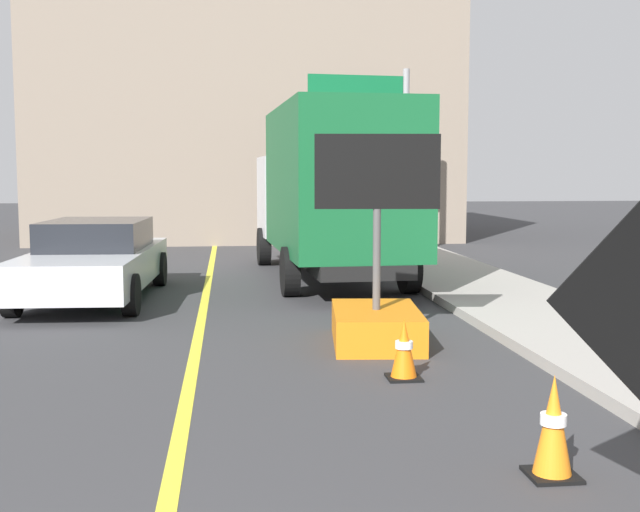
% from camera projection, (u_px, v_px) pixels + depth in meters
% --- Properties ---
extents(lane_center_stripe, '(0.14, 36.00, 0.01)m').
position_uv_depth(lane_center_stripe, '(187.00, 400.00, 7.78)').
color(lane_center_stripe, yellow).
rests_on(lane_center_stripe, ground).
extents(arrow_board_trailer, '(1.60, 1.90, 2.70)m').
position_uv_depth(arrow_board_trailer, '(376.00, 307.00, 10.32)').
color(arrow_board_trailer, orange).
rests_on(arrow_board_trailer, ground).
extents(box_truck, '(2.78, 7.92, 3.48)m').
position_uv_depth(box_truck, '(331.00, 190.00, 16.39)').
color(box_truck, black).
rests_on(box_truck, ground).
extents(pickup_car, '(2.21, 5.20, 1.38)m').
position_uv_depth(pickup_car, '(95.00, 260.00, 14.00)').
color(pickup_car, silver).
rests_on(pickup_car, ground).
extents(highway_guide_sign, '(2.78, 0.39, 5.00)m').
position_uv_depth(highway_guide_sign, '(378.00, 128.00, 21.40)').
color(highway_guide_sign, gray).
rests_on(highway_guide_sign, ground).
extents(far_building_block, '(13.58, 9.73, 8.31)m').
position_uv_depth(far_building_block, '(245.00, 119.00, 28.76)').
color(far_building_block, gray).
rests_on(far_building_block, ground).
extents(traffic_cone_near_sign, '(0.36, 0.36, 0.76)m').
position_uv_depth(traffic_cone_near_sign, '(553.00, 427.00, 5.77)').
color(traffic_cone_near_sign, black).
rests_on(traffic_cone_near_sign, ground).
extents(traffic_cone_mid_lane, '(0.36, 0.36, 0.66)m').
position_uv_depth(traffic_cone_mid_lane, '(404.00, 349.00, 8.55)').
color(traffic_cone_mid_lane, black).
rests_on(traffic_cone_mid_lane, ground).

